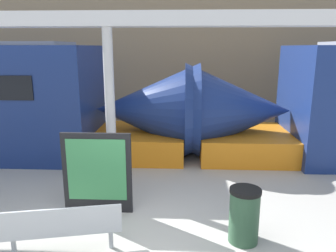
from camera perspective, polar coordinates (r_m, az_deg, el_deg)
name	(u,v)px	position (r m, az deg, el deg)	size (l,w,h in m)	color
station_wall	(167,61)	(13.50, -0.25, 11.21)	(56.00, 0.20, 5.00)	#9E8460
bench_near	(61,226)	(5.29, -18.14, -16.23)	(1.83, 0.80, 0.82)	#ADB2B7
trash_bin	(244,215)	(5.52, 13.12, -14.90)	(0.50, 0.50, 0.90)	#2D5138
poster_board	(97,173)	(6.27, -12.24, -7.98)	(1.29, 0.07, 1.55)	black
support_column_near	(110,113)	(6.92, -10.01, 2.25)	(0.21, 0.21, 3.44)	silver
canopy_beam	(106,19)	(6.81, -10.68, 17.78)	(28.00, 0.60, 0.28)	silver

